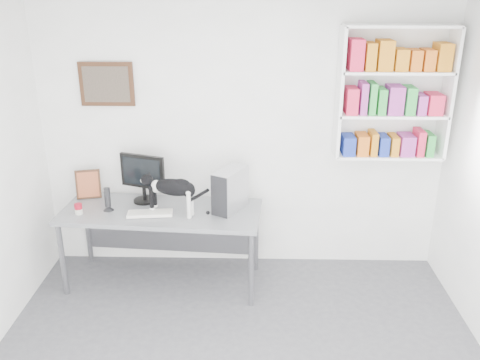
{
  "coord_description": "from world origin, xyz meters",
  "views": [
    {
      "loc": [
        0.1,
        -2.84,
        2.81
      ],
      "look_at": [
        -0.01,
        1.53,
        1.1
      ],
      "focal_mm": 38.0,
      "sensor_mm": 36.0,
      "label": 1
    }
  ],
  "objects_px": {
    "monitor": "(143,178)",
    "cat": "(173,196)",
    "keyboard": "(150,213)",
    "pc_tower": "(230,190)",
    "bookshelf": "(394,93)",
    "speaker": "(108,199)",
    "soup_can": "(78,209)",
    "leaning_print": "(88,184)",
    "desk": "(163,246)"
  },
  "relations": [
    {
      "from": "leaning_print",
      "to": "speaker",
      "type": "bearing_deg",
      "value": -60.7
    },
    {
      "from": "bookshelf",
      "to": "cat",
      "type": "relative_size",
      "value": 2.07
    },
    {
      "from": "bookshelf",
      "to": "pc_tower",
      "type": "height_order",
      "value": "bookshelf"
    },
    {
      "from": "keyboard",
      "to": "leaning_print",
      "type": "height_order",
      "value": "leaning_print"
    },
    {
      "from": "bookshelf",
      "to": "soup_can",
      "type": "xyz_separation_m",
      "value": [
        -2.92,
        -0.43,
        -1.01
      ]
    },
    {
      "from": "speaker",
      "to": "cat",
      "type": "xyz_separation_m",
      "value": [
        0.63,
        -0.08,
        0.07
      ]
    },
    {
      "from": "speaker",
      "to": "soup_can",
      "type": "bearing_deg",
      "value": -172.36
    },
    {
      "from": "bookshelf",
      "to": "speaker",
      "type": "height_order",
      "value": "bookshelf"
    },
    {
      "from": "speaker",
      "to": "soup_can",
      "type": "relative_size",
      "value": 2.3
    },
    {
      "from": "soup_can",
      "to": "speaker",
      "type": "bearing_deg",
      "value": 20.01
    },
    {
      "from": "desk",
      "to": "monitor",
      "type": "distance_m",
      "value": 0.7
    },
    {
      "from": "desk",
      "to": "leaning_print",
      "type": "height_order",
      "value": "leaning_print"
    },
    {
      "from": "bookshelf",
      "to": "cat",
      "type": "height_order",
      "value": "bookshelf"
    },
    {
      "from": "soup_can",
      "to": "cat",
      "type": "relative_size",
      "value": 0.17
    },
    {
      "from": "pc_tower",
      "to": "soup_can",
      "type": "distance_m",
      "value": 1.43
    },
    {
      "from": "bookshelf",
      "to": "soup_can",
      "type": "bearing_deg",
      "value": -171.67
    },
    {
      "from": "keyboard",
      "to": "cat",
      "type": "height_order",
      "value": "cat"
    },
    {
      "from": "bookshelf",
      "to": "leaning_print",
      "type": "distance_m",
      "value": 3.08
    },
    {
      "from": "desk",
      "to": "pc_tower",
      "type": "xyz_separation_m",
      "value": [
        0.66,
        0.03,
        0.59
      ]
    },
    {
      "from": "leaning_print",
      "to": "monitor",
      "type": "bearing_deg",
      "value": -21.01
    },
    {
      "from": "leaning_print",
      "to": "cat",
      "type": "relative_size",
      "value": 0.5
    },
    {
      "from": "bookshelf",
      "to": "soup_can",
      "type": "height_order",
      "value": "bookshelf"
    },
    {
      "from": "pc_tower",
      "to": "soup_can",
      "type": "xyz_separation_m",
      "value": [
        -1.41,
        -0.14,
        -0.15
      ]
    },
    {
      "from": "desk",
      "to": "speaker",
      "type": "height_order",
      "value": "speaker"
    },
    {
      "from": "pc_tower",
      "to": "speaker",
      "type": "relative_size",
      "value": 1.7
    },
    {
      "from": "monitor",
      "to": "cat",
      "type": "distance_m",
      "value": 0.45
    },
    {
      "from": "bookshelf",
      "to": "keyboard",
      "type": "bearing_deg",
      "value": -169.18
    },
    {
      "from": "monitor",
      "to": "pc_tower",
      "type": "relative_size",
      "value": 1.23
    },
    {
      "from": "bookshelf",
      "to": "speaker",
      "type": "distance_m",
      "value": 2.85
    },
    {
      "from": "desk",
      "to": "pc_tower",
      "type": "relative_size",
      "value": 4.69
    },
    {
      "from": "pc_tower",
      "to": "cat",
      "type": "height_order",
      "value": "pc_tower"
    },
    {
      "from": "bookshelf",
      "to": "desk",
      "type": "bearing_deg",
      "value": -171.69
    },
    {
      "from": "desk",
      "to": "keyboard",
      "type": "xyz_separation_m",
      "value": [
        -0.08,
        -0.11,
        0.41
      ]
    },
    {
      "from": "desk",
      "to": "soup_can",
      "type": "height_order",
      "value": "soup_can"
    },
    {
      "from": "keyboard",
      "to": "soup_can",
      "type": "height_order",
      "value": "soup_can"
    },
    {
      "from": "keyboard",
      "to": "pc_tower",
      "type": "height_order",
      "value": "pc_tower"
    },
    {
      "from": "cat",
      "to": "speaker",
      "type": "bearing_deg",
      "value": -172.65
    },
    {
      "from": "monitor",
      "to": "soup_can",
      "type": "distance_m",
      "value": 0.67
    },
    {
      "from": "bookshelf",
      "to": "pc_tower",
      "type": "xyz_separation_m",
      "value": [
        -1.51,
        -0.28,
        -0.86
      ]
    },
    {
      "from": "speaker",
      "to": "cat",
      "type": "height_order",
      "value": "cat"
    },
    {
      "from": "bookshelf",
      "to": "soup_can",
      "type": "relative_size",
      "value": 12.03
    },
    {
      "from": "monitor",
      "to": "leaning_print",
      "type": "distance_m",
      "value": 0.59
    },
    {
      "from": "bookshelf",
      "to": "pc_tower",
      "type": "relative_size",
      "value": 3.08
    },
    {
      "from": "monitor",
      "to": "pc_tower",
      "type": "bearing_deg",
      "value": 8.08
    },
    {
      "from": "leaning_print",
      "to": "keyboard",
      "type": "bearing_deg",
      "value": -42.93
    },
    {
      "from": "soup_can",
      "to": "leaning_print",
      "type": "bearing_deg",
      "value": 92.62
    },
    {
      "from": "keyboard",
      "to": "cat",
      "type": "relative_size",
      "value": 0.69
    },
    {
      "from": "bookshelf",
      "to": "leaning_print",
      "type": "bearing_deg",
      "value": -179.27
    },
    {
      "from": "keyboard",
      "to": "bookshelf",
      "type": "bearing_deg",
      "value": 4.63
    },
    {
      "from": "soup_can",
      "to": "cat",
      "type": "height_order",
      "value": "cat"
    }
  ]
}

